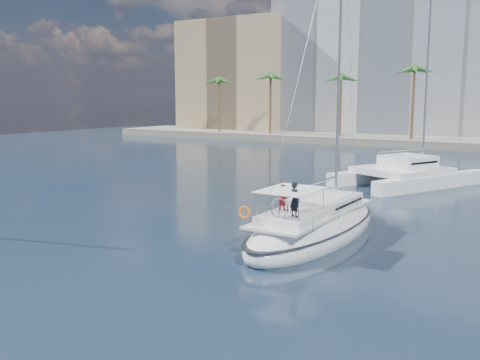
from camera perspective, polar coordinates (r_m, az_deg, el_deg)
The scene contains 9 objects.
ground at distance 28.43m, azimuth -0.39°, elevation -6.28°, with size 160.00×160.00×0.00m, color black.
quay at distance 85.79m, azimuth 21.75°, elevation 3.70°, with size 120.00×14.00×1.20m, color gray.
building_modern at distance 100.08m, azimuth 16.50°, elevation 12.31°, with size 42.00×16.00×28.00m, color silver.
building_tan_left at distance 108.27m, azimuth 0.06°, elevation 10.79°, with size 22.00×14.00×22.00m, color tan.
palm_left at distance 93.84m, azimuth 0.40°, elevation 10.64°, with size 3.60×3.60×12.30m.
palm_centre at distance 81.63m, azimuth 21.65°, elevation 10.28°, with size 3.60×3.60×12.30m.
main_sloop at distance 28.70m, azimuth 7.98°, elevation -5.05°, with size 4.42×13.15×19.39m.
catamaran at distance 47.48m, azimuth 17.27°, elevation 0.90°, with size 11.21×14.09×18.31m.
seagull at distance 31.56m, azimuth 8.05°, elevation -3.80°, with size 0.93×0.40×0.17m.
Camera 1 is at (14.52, -23.28, 7.45)m, focal length 40.00 mm.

